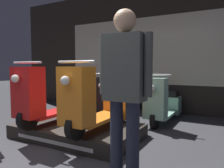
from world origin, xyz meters
TOP-DOWN VIEW (x-y plane):
  - shop_wall_back at (0.00, 3.93)m, footprint 8.62×0.09m
  - display_platform at (-0.28, 1.29)m, footprint 1.96×1.17m
  - scooter_display_left at (-0.72, 1.22)m, footprint 0.56×1.63m
  - scooter_display_right at (0.16, 1.22)m, footprint 0.56×1.63m
  - scooter_backrow_0 at (-1.41, 2.91)m, footprint 0.56×1.63m
  - scooter_backrow_1 at (-0.38, 2.91)m, footprint 0.56×1.63m
  - scooter_backrow_2 at (0.66, 2.91)m, footprint 0.56×1.63m
  - person_right_browsing at (0.97, 0.42)m, footprint 0.55×0.22m

SIDE VIEW (x-z plane):
  - display_platform at x=-0.28m, z-range 0.00..0.20m
  - scooter_backrow_0 at x=-1.41m, z-range -0.11..0.90m
  - scooter_backrow_1 at x=-0.38m, z-range -0.11..0.90m
  - scooter_backrow_2 at x=0.66m, z-range -0.11..0.90m
  - scooter_display_left at x=-0.72m, z-range 0.10..1.10m
  - scooter_display_right at x=0.16m, z-range 0.10..1.10m
  - person_right_browsing at x=0.97m, z-range 0.14..1.81m
  - shop_wall_back at x=0.00m, z-range 0.00..3.20m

